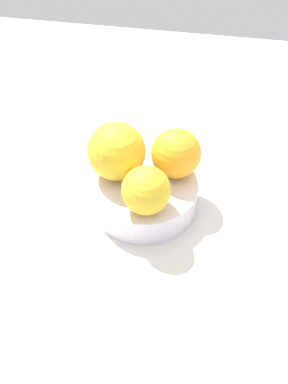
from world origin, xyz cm
name	(u,v)px	position (x,y,z in cm)	size (l,w,h in cm)	color
ground_plane	(144,209)	(0.00, 0.00, -1.00)	(110.00, 110.00, 2.00)	silver
fruit_bowl	(144,195)	(0.00, 0.00, 1.91)	(14.51, 14.51, 4.03)	silver
orange_in_bowl_0	(116,151)	(-3.91, 1.31, 7.90)	(7.73, 7.73, 7.73)	yellow
orange_in_bowl_1	(146,190)	(1.07, -4.25, 7.09)	(6.11, 6.11, 6.11)	yellow
orange_in_bowl_2	(176,153)	(3.73, 2.99, 7.38)	(6.69, 6.69, 6.69)	#F9A823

